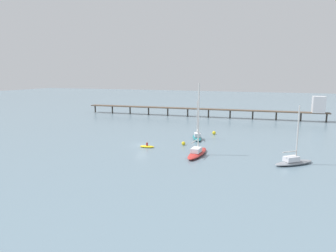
% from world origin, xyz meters
% --- Properties ---
extents(ground_plane, '(400.00, 400.00, 0.00)m').
position_xyz_m(ground_plane, '(0.00, 0.00, 0.00)').
color(ground_plane, slate).
extents(pier, '(82.54, 7.65, 7.92)m').
position_xyz_m(pier, '(16.75, 46.32, 3.87)').
color(pier, brown).
rests_on(pier, ground_plane).
extents(sailboat_red, '(2.53, 9.02, 13.16)m').
position_xyz_m(sailboat_red, '(13.18, -3.98, 0.75)').
color(sailboat_red, red).
rests_on(sailboat_red, ground_plane).
extents(sailboat_gray, '(6.92, 6.39, 9.77)m').
position_xyz_m(sailboat_gray, '(29.57, -3.99, 0.64)').
color(sailboat_gray, gray).
rests_on(sailboat_gray, ground_plane).
extents(sailboat_teal, '(4.27, 7.64, 8.94)m').
position_xyz_m(sailboat_teal, '(9.46, 9.68, 0.65)').
color(sailboat_teal, '#1E727A').
rests_on(sailboat_teal, ground_plane).
extents(dinghy_yellow, '(3.16, 1.64, 1.14)m').
position_xyz_m(dinghy_yellow, '(1.95, -1.46, 0.20)').
color(dinghy_yellow, yellow).
rests_on(dinghy_yellow, ground_plane).
extents(mooring_buoy_far, '(0.86, 0.86, 0.86)m').
position_xyz_m(mooring_buoy_far, '(11.92, 16.44, 0.43)').
color(mooring_buoy_far, yellow).
rests_on(mooring_buoy_far, ground_plane).
extents(mooring_buoy_outer, '(0.78, 0.78, 0.78)m').
position_xyz_m(mooring_buoy_outer, '(8.32, 2.97, 0.39)').
color(mooring_buoy_outer, yellow).
rests_on(mooring_buoy_outer, ground_plane).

